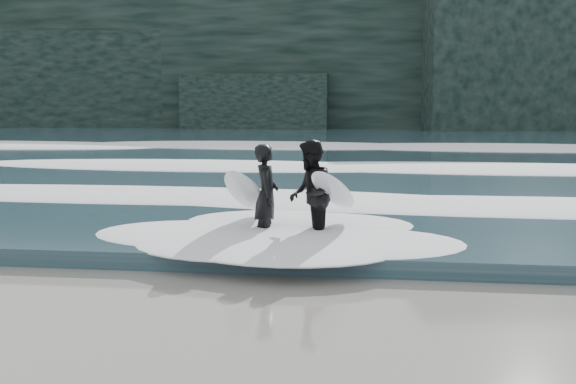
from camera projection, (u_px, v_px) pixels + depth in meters
name	position (u px, v px, depth m)	size (l,w,h in m)	color
ground	(312.00, 347.00, 7.94)	(120.00, 120.00, 0.00)	olive
sea	(369.00, 145.00, 36.40)	(90.00, 52.00, 0.30)	#273F4B
headland	(375.00, 61.00, 52.42)	(70.00, 9.00, 10.00)	black
foam_near	(350.00, 196.00, 16.73)	(60.00, 3.20, 0.20)	white
foam_mid	(360.00, 165.00, 23.60)	(60.00, 4.00, 0.24)	white
foam_far	(367.00, 144.00, 32.43)	(60.00, 4.80, 0.30)	white
surfer_left	(262.00, 194.00, 13.18)	(1.00, 2.12, 1.86)	black
surfer_right	(312.00, 194.00, 12.85)	(1.32, 2.15, 1.95)	black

